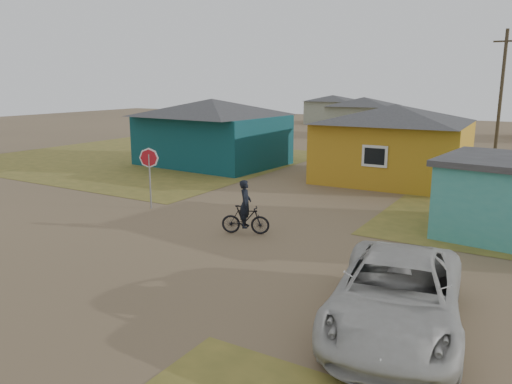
% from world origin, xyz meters
% --- Properties ---
extents(ground, '(120.00, 120.00, 0.00)m').
position_xyz_m(ground, '(0.00, 0.00, 0.00)').
color(ground, brown).
extents(grass_nw, '(20.00, 18.00, 0.00)m').
position_xyz_m(grass_nw, '(-14.00, 13.00, 0.01)').
color(grass_nw, olive).
rests_on(grass_nw, ground).
extents(house_teal, '(8.93, 7.08, 4.00)m').
position_xyz_m(house_teal, '(-8.50, 13.50, 2.05)').
color(house_teal, '#0B373F').
rests_on(house_teal, ground).
extents(house_yellow, '(7.72, 6.76, 3.90)m').
position_xyz_m(house_yellow, '(2.50, 14.00, 2.00)').
color(house_yellow, '#B8841C').
rests_on(house_yellow, ground).
extents(house_pale_west, '(7.04, 6.15, 3.60)m').
position_xyz_m(house_pale_west, '(-6.00, 34.00, 1.86)').
color(house_pale_west, gray).
rests_on(house_pale_west, ground).
extents(house_pale_north, '(6.28, 5.81, 3.40)m').
position_xyz_m(house_pale_north, '(-14.00, 46.00, 1.75)').
color(house_pale_north, gray).
rests_on(house_pale_north, ground).
extents(utility_pole_near, '(1.40, 0.20, 8.00)m').
position_xyz_m(utility_pole_near, '(6.50, 22.00, 4.14)').
color(utility_pole_near, '#413627').
rests_on(utility_pole_near, ground).
extents(stop_sign, '(0.80, 0.06, 2.46)m').
position_xyz_m(stop_sign, '(-4.19, 3.24, 1.81)').
color(stop_sign, gray).
rests_on(stop_sign, ground).
extents(cyclist, '(1.68, 1.05, 1.84)m').
position_xyz_m(cyclist, '(0.92, 2.28, 0.67)').
color(cyclist, black).
rests_on(cyclist, ground).
extents(vehicle, '(3.42, 5.80, 1.51)m').
position_xyz_m(vehicle, '(7.08, -1.74, 0.76)').
color(vehicle, '#B2B1AD').
rests_on(vehicle, ground).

